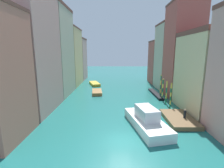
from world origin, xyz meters
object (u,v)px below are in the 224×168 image
at_px(motorboat_0, 97,92).
at_px(waterfront_dock, 179,119).
at_px(mooring_pole_2, 163,89).
at_px(mooring_pole_0, 171,96).
at_px(motorboat_1, 95,84).
at_px(mooring_pole_1, 166,92).
at_px(mooring_pole_3, 161,86).
at_px(gondola_black, 155,94).
at_px(person_on_dock, 185,114).
at_px(vaporetto_white, 146,120).

bearing_deg(motorboat_0, waterfront_dock, -49.26).
bearing_deg(mooring_pole_2, mooring_pole_0, -91.16).
bearing_deg(motorboat_0, motorboat_1, 99.61).
height_order(mooring_pole_1, mooring_pole_3, mooring_pole_3).
bearing_deg(motorboat_0, mooring_pole_0, -36.70).
bearing_deg(mooring_pole_1, motorboat_0, 151.31).
relative_size(gondola_black, motorboat_0, 1.73).
bearing_deg(mooring_pole_2, mooring_pole_3, 87.61).
xyz_separation_m(waterfront_dock, motorboat_1, (-15.94, 27.29, 0.08)).
xyz_separation_m(mooring_pole_1, motorboat_1, (-16.54, 18.96, -1.98)).
relative_size(mooring_pole_2, mooring_pole_3, 0.89).
relative_size(mooring_pole_1, mooring_pole_2, 0.99).
bearing_deg(mooring_pole_0, waterfront_dock, -95.01).
distance_m(mooring_pole_2, motorboat_1, 23.39).
height_order(waterfront_dock, mooring_pole_3, mooring_pole_3).
height_order(waterfront_dock, person_on_dock, person_on_dock).
relative_size(mooring_pole_1, mooring_pole_3, 0.89).
relative_size(mooring_pole_3, motorboat_1, 0.76).
relative_size(waterfront_dock, mooring_pole_2, 1.50).
xyz_separation_m(mooring_pole_2, vaporetto_white, (-5.99, -13.10, -1.39)).
bearing_deg(gondola_black, person_on_dock, -88.40).
distance_m(mooring_pole_0, vaporetto_white, 9.82).
bearing_deg(vaporetto_white, motorboat_0, 115.06).
height_order(mooring_pole_0, mooring_pole_3, mooring_pole_3).
xyz_separation_m(mooring_pole_1, gondola_black, (-0.36, 6.83, -2.10)).
xyz_separation_m(person_on_dock, mooring_pole_1, (-0.07, 8.69, 1.12)).
xyz_separation_m(mooring_pole_0, motorboat_0, (-14.58, 10.87, -2.07)).
distance_m(mooring_pole_0, motorboat_1, 27.36).
xyz_separation_m(mooring_pole_1, mooring_pole_2, (-0.00, 2.54, 0.02)).
xyz_separation_m(waterfront_dock, gondola_black, (0.23, 15.16, -0.04)).
distance_m(waterfront_dock, person_on_dock, 1.20).
xyz_separation_m(mooring_pole_1, motorboat_0, (-14.69, 8.04, -1.99)).
height_order(gondola_black, motorboat_0, motorboat_0).
xyz_separation_m(person_on_dock, vaporetto_white, (-6.06, -1.87, -0.25)).
relative_size(mooring_pole_3, gondola_black, 0.53).
height_order(mooring_pole_0, mooring_pole_1, mooring_pole_0).
relative_size(gondola_black, motorboat_1, 1.45).
bearing_deg(motorboat_1, person_on_dock, -59.01).
distance_m(mooring_pole_1, vaporetto_white, 12.22).
distance_m(mooring_pole_2, vaporetto_white, 14.47).
height_order(person_on_dock, mooring_pole_1, mooring_pole_1).
xyz_separation_m(mooring_pole_1, vaporetto_white, (-5.99, -10.56, -1.37)).
bearing_deg(mooring_pole_1, mooring_pole_3, 89.00).
xyz_separation_m(waterfront_dock, mooring_pole_3, (0.67, 12.77, 2.35)).
bearing_deg(mooring_pole_0, mooring_pole_3, 88.52).
relative_size(person_on_dock, mooring_pole_1, 0.30).
relative_size(mooring_pole_1, motorboat_1, 0.68).
bearing_deg(vaporetto_white, mooring_pole_0, 52.74).
height_order(person_on_dock, vaporetto_white, vaporetto_white).
relative_size(mooring_pole_3, vaporetto_white, 0.53).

